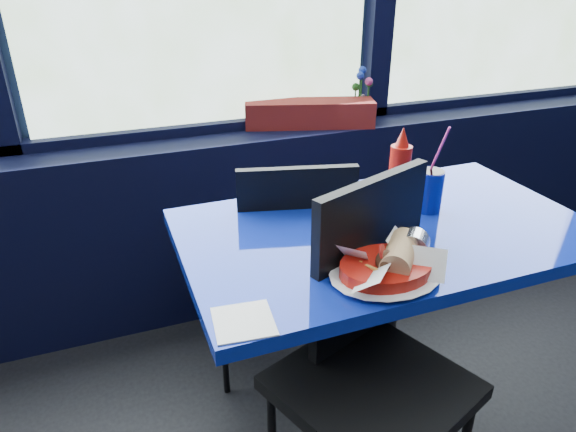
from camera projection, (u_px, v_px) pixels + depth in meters
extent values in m
cube|color=black|center=(222.00, 223.00, 2.30)|extent=(5.00, 0.26, 0.80)
cube|color=black|center=(212.00, 129.00, 2.18)|extent=(4.80, 0.08, 0.06)
cylinder|color=black|center=(369.00, 408.00, 1.84)|extent=(0.44, 0.44, 0.03)
cylinder|color=black|center=(376.00, 337.00, 1.69)|extent=(0.12, 0.12, 0.68)
cube|color=#0E239A|center=(386.00, 233.00, 1.52)|extent=(1.20, 0.70, 0.04)
cube|color=black|center=(372.00, 387.00, 1.32)|extent=(0.56, 0.56, 0.04)
cube|color=black|center=(368.00, 260.00, 1.39)|extent=(0.40, 0.18, 0.48)
cylinder|color=black|center=(359.00, 383.00, 1.67)|extent=(0.02, 0.02, 0.44)
cube|color=black|center=(267.00, 267.00, 1.91)|extent=(0.48, 0.48, 0.04)
cube|color=black|center=(297.00, 231.00, 1.66)|extent=(0.38, 0.12, 0.44)
cylinder|color=black|center=(305.00, 288.00, 2.18)|extent=(0.02, 0.02, 0.41)
cylinder|color=black|center=(318.00, 341.00, 1.87)|extent=(0.02, 0.02, 0.41)
cylinder|color=black|center=(224.00, 294.00, 2.14)|extent=(0.02, 0.02, 0.41)
cylinder|color=black|center=(224.00, 349.00, 1.84)|extent=(0.02, 0.02, 0.41)
cube|color=maroon|center=(309.00, 113.00, 2.24)|extent=(0.57, 0.30, 0.11)
imported|color=silver|center=(362.00, 108.00, 2.31)|extent=(0.14, 0.14, 0.11)
cylinder|color=#1E5919|center=(359.00, 101.00, 2.29)|extent=(0.01, 0.01, 0.19)
sphere|color=#1E3BB1|center=(360.00, 76.00, 2.24)|extent=(0.04, 0.04, 0.04)
cylinder|color=#1E5919|center=(367.00, 103.00, 2.29)|extent=(0.01, 0.01, 0.16)
sphere|color=#EC4595|center=(369.00, 81.00, 2.25)|extent=(0.04, 0.04, 0.04)
cylinder|color=#1E5919|center=(361.00, 97.00, 2.30)|extent=(0.01, 0.01, 0.21)
sphere|color=#1E3BB1|center=(362.00, 70.00, 2.25)|extent=(0.04, 0.04, 0.04)
cylinder|color=#1E5919|center=(355.00, 106.00, 2.30)|extent=(0.01, 0.01, 0.14)
sphere|color=#1E5919|center=(356.00, 87.00, 2.27)|extent=(0.04, 0.04, 0.04)
cylinder|color=#1E5919|center=(368.00, 103.00, 2.31)|extent=(0.01, 0.01, 0.15)
sphere|color=#1E5919|center=(369.00, 83.00, 2.27)|extent=(0.04, 0.04, 0.04)
cylinder|color=#AF140B|center=(386.00, 270.00, 1.25)|extent=(0.31, 0.31, 0.05)
cylinder|color=white|center=(385.00, 274.00, 1.26)|extent=(0.30, 0.30, 0.00)
cylinder|color=silver|center=(413.00, 246.00, 1.30)|extent=(0.10, 0.09, 0.08)
sphere|color=#522E1C|center=(387.00, 262.00, 1.22)|extent=(0.06, 0.06, 0.06)
cylinder|color=#AD1612|center=(383.00, 253.00, 1.22)|extent=(0.06, 0.06, 0.01)
cylinder|color=#AF140B|center=(399.00, 175.00, 1.62)|extent=(0.07, 0.07, 0.19)
cone|color=#AF140B|center=(403.00, 137.00, 1.57)|extent=(0.04, 0.04, 0.06)
cylinder|color=navy|center=(429.00, 191.00, 1.58)|extent=(0.08, 0.08, 0.13)
cylinder|color=black|center=(432.00, 172.00, 1.56)|extent=(0.07, 0.07, 0.01)
cylinder|color=#FF3599|center=(438.00, 154.00, 1.53)|extent=(0.02, 0.06, 0.18)
cube|color=white|center=(244.00, 321.00, 1.11)|extent=(0.14, 0.14, 0.00)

